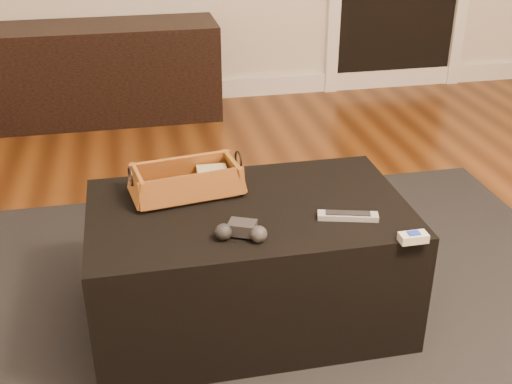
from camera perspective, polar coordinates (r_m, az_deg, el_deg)
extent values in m
cube|color=white|center=(4.30, -4.44, 9.04)|extent=(5.00, 0.04, 0.12)
cube|color=black|center=(4.00, -13.95, 10.25)|extent=(1.43, 0.45, 0.56)
cube|color=black|center=(2.20, -0.36, -11.73)|extent=(2.60, 2.00, 0.01)
cube|color=black|center=(2.12, -0.64, -6.33)|extent=(1.00, 0.60, 0.42)
cube|color=black|center=(2.07, -6.54, 0.15)|extent=(0.19, 0.09, 0.02)
cube|color=tan|center=(2.13, -3.92, 1.49)|extent=(0.10, 0.07, 0.05)
cube|color=brown|center=(2.09, -6.13, -0.01)|extent=(0.33, 0.19, 0.01)
cube|color=brown|center=(2.14, -6.74, 2.10)|extent=(0.34, 0.08, 0.09)
cube|color=#945A21|center=(2.00, -5.63, 0.32)|extent=(0.34, 0.08, 0.09)
cube|color=#945E21|center=(2.11, -1.91, 1.92)|extent=(0.06, 0.17, 0.09)
cube|color=#A86525|center=(2.04, -10.63, 0.53)|extent=(0.06, 0.17, 0.09)
torus|color=black|center=(2.10, -1.58, 2.86)|extent=(0.02, 0.06, 0.06)
torus|color=black|center=(2.03, -11.09, 1.37)|extent=(0.02, 0.06, 0.06)
cube|color=black|center=(1.84, -1.22, -3.19)|extent=(0.09, 0.08, 0.04)
sphere|color=black|center=(1.83, -2.90, -3.58)|extent=(0.06, 0.06, 0.05)
sphere|color=#2A2A2C|center=(1.82, 0.24, -3.77)|extent=(0.06, 0.06, 0.05)
cube|color=#ABADB3|center=(1.96, 8.17, -2.13)|extent=(0.19, 0.09, 0.02)
cube|color=black|center=(1.95, 8.19, -1.86)|extent=(0.14, 0.06, 0.00)
cube|color=beige|center=(1.88, 13.81, -3.96)|extent=(0.08, 0.04, 0.03)
cube|color=blue|center=(1.87, 13.86, -3.58)|extent=(0.03, 0.02, 0.01)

